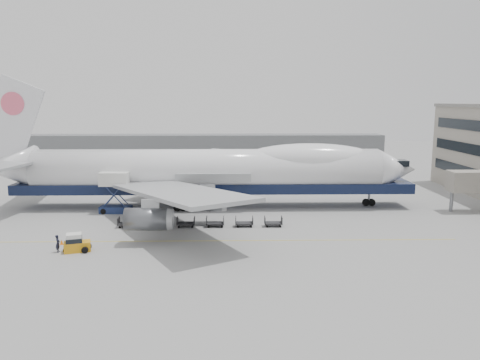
{
  "coord_description": "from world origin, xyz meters",
  "views": [
    {
      "loc": [
        3.53,
        -58.52,
        16.08
      ],
      "look_at": [
        4.86,
        6.0,
        5.15
      ],
      "focal_mm": 35.0,
      "sensor_mm": 36.0,
      "label": 1
    }
  ],
  "objects_px": {
    "airliner": "(212,170)",
    "catering_truck": "(115,190)",
    "ground_worker": "(58,244)",
    "baggage_tug": "(76,244)"
  },
  "relations": [
    {
      "from": "baggage_tug",
      "to": "airliner",
      "type": "bearing_deg",
      "value": 40.57
    },
    {
      "from": "catering_truck",
      "to": "ground_worker",
      "type": "height_order",
      "value": "catering_truck"
    },
    {
      "from": "airliner",
      "to": "ground_worker",
      "type": "bearing_deg",
      "value": -125.85
    },
    {
      "from": "baggage_tug",
      "to": "ground_worker",
      "type": "height_order",
      "value": "baggage_tug"
    },
    {
      "from": "airliner",
      "to": "ground_worker",
      "type": "distance_m",
      "value": 27.24
    },
    {
      "from": "baggage_tug",
      "to": "ground_worker",
      "type": "relative_size",
      "value": 1.59
    },
    {
      "from": "ground_worker",
      "to": "airliner",
      "type": "bearing_deg",
      "value": -42.63
    },
    {
      "from": "airliner",
      "to": "catering_truck",
      "type": "bearing_deg",
      "value": -165.18
    },
    {
      "from": "airliner",
      "to": "ground_worker",
      "type": "relative_size",
      "value": 35.07
    },
    {
      "from": "airliner",
      "to": "catering_truck",
      "type": "xyz_separation_m",
      "value": [
        -13.86,
        -3.67,
        -2.2
      ]
    }
  ]
}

